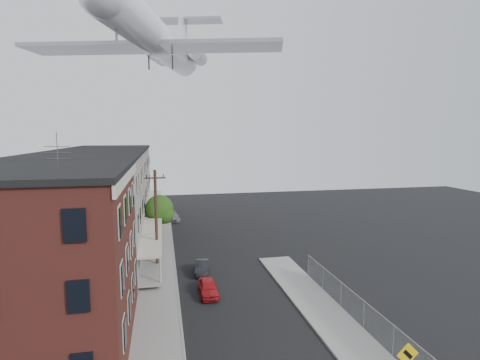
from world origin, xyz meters
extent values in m
cube|color=gray|center=(-5.50, 24.00, 0.06)|extent=(3.00, 62.00, 0.12)
cube|color=gray|center=(5.50, 6.00, 0.06)|extent=(3.00, 26.00, 0.12)
cube|color=gray|center=(-4.05, 24.00, 0.07)|extent=(0.15, 62.00, 0.14)
cube|color=gray|center=(4.05, 6.00, 0.07)|extent=(0.15, 26.00, 0.14)
cube|color=#3E1613|center=(-12.00, 7.00, 5.00)|extent=(10.00, 12.00, 10.00)
cube|color=black|center=(-12.00, 7.00, 10.15)|extent=(10.30, 12.30, 0.30)
cube|color=beige|center=(-6.92, 7.00, 9.70)|extent=(0.16, 12.20, 0.60)
cylinder|color=#515156|center=(-10.00, 5.00, 11.15)|extent=(0.04, 0.04, 2.00)
cube|color=slate|center=(-12.00, 16.50, 5.00)|extent=(10.00, 7.00, 10.00)
cube|color=black|center=(-12.00, 16.50, 10.15)|extent=(10.25, 7.00, 0.30)
cube|color=gray|center=(-6.10, 16.50, 0.55)|extent=(1.80, 6.40, 0.25)
cube|color=beige|center=(-6.10, 16.50, 2.75)|extent=(1.90, 6.50, 0.15)
cube|color=#6B6455|center=(-12.00, 23.50, 5.00)|extent=(10.00, 7.00, 10.00)
cube|color=black|center=(-12.00, 23.50, 10.15)|extent=(10.25, 7.00, 0.30)
cube|color=gray|center=(-6.10, 23.50, 0.55)|extent=(1.80, 6.40, 0.25)
cube|color=beige|center=(-6.10, 23.50, 2.75)|extent=(1.90, 6.50, 0.15)
cube|color=slate|center=(-12.00, 30.50, 5.00)|extent=(10.00, 7.00, 10.00)
cube|color=black|center=(-12.00, 30.50, 10.15)|extent=(10.25, 7.00, 0.30)
cube|color=gray|center=(-6.10, 30.50, 0.55)|extent=(1.80, 6.40, 0.25)
cube|color=beige|center=(-6.10, 30.50, 2.75)|extent=(1.90, 6.50, 0.15)
cube|color=#6B6455|center=(-12.00, 37.50, 5.00)|extent=(10.00, 7.00, 10.00)
cube|color=black|center=(-12.00, 37.50, 10.15)|extent=(10.25, 7.00, 0.30)
cube|color=gray|center=(-6.10, 37.50, 0.55)|extent=(1.80, 6.40, 0.25)
cube|color=beige|center=(-6.10, 37.50, 2.75)|extent=(1.90, 6.50, 0.15)
cube|color=slate|center=(-12.00, 44.50, 5.00)|extent=(10.00, 7.00, 10.00)
cube|color=black|center=(-12.00, 44.50, 10.15)|extent=(10.25, 7.00, 0.30)
cube|color=gray|center=(-6.10, 44.50, 0.55)|extent=(1.80, 6.40, 0.25)
cube|color=beige|center=(-6.10, 44.50, 2.75)|extent=(1.90, 6.50, 0.15)
cylinder|color=gray|center=(7.00, 2.00, 0.95)|extent=(0.06, 0.06, 1.90)
cylinder|color=gray|center=(7.00, 5.00, 0.95)|extent=(0.06, 0.06, 1.90)
cylinder|color=gray|center=(7.00, 8.00, 0.95)|extent=(0.06, 0.06, 1.90)
cylinder|color=gray|center=(7.00, 11.00, 0.95)|extent=(0.06, 0.06, 1.90)
cylinder|color=gray|center=(7.00, 14.00, 0.95)|extent=(0.06, 0.06, 1.90)
cube|color=gray|center=(7.00, 5.00, 1.85)|extent=(0.04, 18.00, 0.04)
cube|color=gray|center=(7.00, 5.00, 0.95)|extent=(0.02, 18.00, 1.80)
cube|color=yellow|center=(5.60, -1.04, 2.25)|extent=(1.10, 0.03, 1.10)
cube|color=black|center=(5.60, -1.06, 2.25)|extent=(0.52, 0.02, 0.52)
cylinder|color=black|center=(-5.60, 18.00, 4.50)|extent=(0.26, 0.26, 9.00)
cube|color=black|center=(-5.60, 18.00, 8.30)|extent=(1.80, 0.12, 0.12)
cylinder|color=black|center=(-6.30, 18.00, 8.50)|extent=(0.08, 0.08, 0.25)
cylinder|color=black|center=(-4.90, 18.00, 8.50)|extent=(0.08, 0.08, 0.25)
cylinder|color=black|center=(-5.40, 28.00, 1.20)|extent=(0.24, 0.24, 2.40)
sphere|color=#214913|center=(-5.40, 28.00, 3.60)|extent=(3.20, 3.20, 3.20)
sphere|color=#214913|center=(-4.90, 27.70, 3.04)|extent=(2.24, 2.24, 2.24)
imported|color=red|center=(-1.80, 12.05, 0.58)|extent=(1.39, 3.40, 1.15)
imported|color=black|center=(-1.80, 16.55, 0.54)|extent=(1.55, 3.39, 1.08)
imported|color=gray|center=(-3.60, 37.38, 0.54)|extent=(1.94, 3.90, 1.09)
cylinder|color=white|center=(-5.15, 27.36, 21.99)|extent=(10.71, 26.38, 3.53)
cone|color=white|center=(-1.49, 40.06, 21.99)|extent=(4.30, 4.15, 3.53)
cube|color=#939399|center=(-5.61, 25.77, 20.89)|extent=(26.69, 11.77, 0.39)
cylinder|color=#939399|center=(-5.10, 37.09, 22.21)|extent=(2.91, 4.72, 1.76)
cylinder|color=#939399|center=(-0.02, 35.63, 22.21)|extent=(2.91, 4.72, 1.76)
cube|color=white|center=(-1.65, 39.54, 25.07)|extent=(1.42, 4.10, 6.17)
cube|color=#939399|center=(-1.34, 40.59, 27.94)|extent=(10.85, 5.65, 0.28)
cylinder|color=#515156|center=(-8.20, 16.77, 20.00)|extent=(0.18, 0.18, 1.32)
camera|label=1|loc=(-4.98, -14.84, 12.05)|focal=28.00mm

